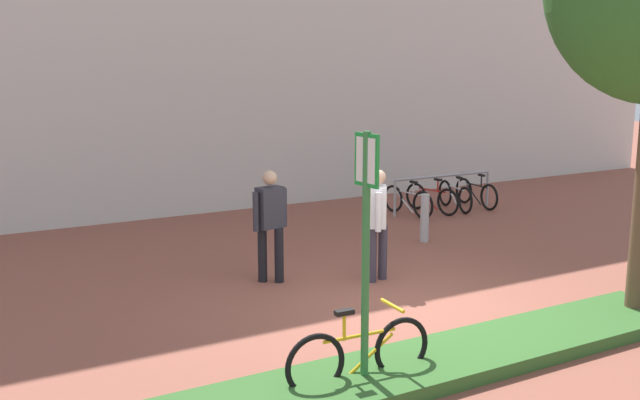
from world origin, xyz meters
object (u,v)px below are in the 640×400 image
object	(u,v)px
person_casual_tan	(378,218)
person_suited_navy	(270,219)
bollard_steel	(425,218)
bike_rack_cluster	(443,196)
parking_sign_post	(366,226)
bike_at_sign	(360,354)

from	to	relation	value
person_casual_tan	person_suited_navy	size ratio (longest dim) A/B	1.00
bollard_steel	bike_rack_cluster	bearing A→B (deg)	44.45
parking_sign_post	bollard_steel	size ratio (longest dim) A/B	2.95
bike_rack_cluster	person_suited_navy	xyz separation A→B (m)	(-5.66, -2.91, 0.64)
bike_at_sign	person_suited_navy	world-z (taller)	person_suited_navy
bollard_steel	person_suited_navy	xyz separation A→B (m)	(-3.58, -0.87, 0.53)
parking_sign_post	person_casual_tan	distance (m)	3.82
bike_at_sign	person_casual_tan	distance (m)	3.73
bike_at_sign	parking_sign_post	bearing A→B (deg)	-89.18
bike_rack_cluster	person_casual_tan	xyz separation A→B (m)	(-4.20, -3.64, 0.64)
bike_at_sign	bike_rack_cluster	size ratio (longest dim) A/B	0.63
parking_sign_post	bike_rack_cluster	distance (m)	9.35
bike_rack_cluster	person_casual_tan	bearing A→B (deg)	-139.10
bike_rack_cluster	person_casual_tan	distance (m)	5.60
parking_sign_post	bike_rack_cluster	xyz separation A→B (m)	(6.39, 6.68, -1.38)
parking_sign_post	bike_rack_cluster	bearing A→B (deg)	46.28
parking_sign_post	bike_at_sign	size ratio (longest dim) A/B	1.58
parking_sign_post	person_casual_tan	xyz separation A→B (m)	(2.19, 3.04, -0.74)
bike_rack_cluster	bike_at_sign	bearing A→B (deg)	-134.09
parking_sign_post	bike_rack_cluster	world-z (taller)	parking_sign_post
bike_rack_cluster	person_casual_tan	world-z (taller)	person_casual_tan
bike_rack_cluster	bollard_steel	size ratio (longest dim) A/B	2.96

